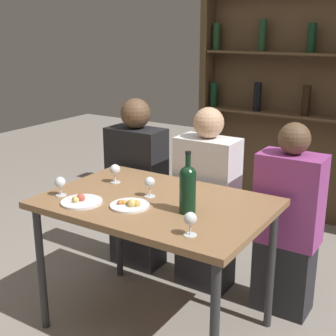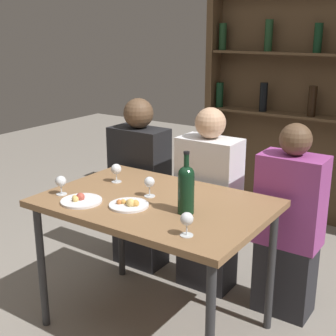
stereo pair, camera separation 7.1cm
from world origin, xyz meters
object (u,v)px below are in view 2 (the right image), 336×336
object	(u,v)px
food_plate_1	(81,200)
wine_glass_0	(149,183)
seated_person_left	(140,189)
seated_person_center	(208,206)
wine_glass_2	(116,170)
seated_person_right	(288,228)
wine_glass_1	(61,182)
wine_bottle	(186,187)
food_plate_0	(129,204)
wine_glass_3	(187,220)

from	to	relation	value
food_plate_1	wine_glass_0	bearing A→B (deg)	47.39
seated_person_left	seated_person_center	size ratio (longest dim) A/B	1.01
wine_glass_2	seated_person_right	size ratio (longest dim) A/B	0.10
seated_person_right	food_plate_1	bearing A→B (deg)	-136.87
seated_person_center	seated_person_right	xyz separation A→B (m)	(0.54, -0.00, -0.02)
wine_glass_0	wine_glass_2	bearing A→B (deg)	163.94
food_plate_1	seated_person_left	xyz separation A→B (m)	(-0.23, 0.81, -0.22)
wine_glass_1	food_plate_1	size ratio (longest dim) A/B	0.49
food_plate_1	wine_bottle	bearing A→B (deg)	18.93
wine_bottle	food_plate_1	distance (m)	0.58
seated_person_center	seated_person_right	distance (m)	0.54
wine_glass_1	food_plate_1	distance (m)	0.18
wine_glass_0	wine_glass_1	xyz separation A→B (m)	(-0.42, -0.25, -0.01)
wine_bottle	seated_person_center	distance (m)	0.74
food_plate_1	seated_person_center	distance (m)	0.90
seated_person_left	wine_glass_0	bearing A→B (deg)	-48.05
wine_glass_0	food_plate_1	xyz separation A→B (m)	(-0.25, -0.27, -0.07)
wine_glass_1	food_plate_1	xyz separation A→B (m)	(0.17, -0.03, -0.06)
food_plate_0	seated_person_center	bearing A→B (deg)	84.18
wine_glass_0	wine_glass_1	bearing A→B (deg)	-149.64
food_plate_0	wine_glass_1	bearing A→B (deg)	-170.95
wine_glass_3	seated_person_center	xyz separation A→B (m)	(-0.36, 0.84, -0.29)
wine_bottle	food_plate_0	distance (m)	0.33
wine_glass_0	seated_person_left	bearing A→B (deg)	131.95
wine_bottle	wine_glass_0	xyz separation A→B (m)	(-0.29, 0.09, -0.06)
seated_person_right	wine_glass_2	bearing A→B (deg)	-154.26
wine_glass_3	seated_person_center	size ratio (longest dim) A/B	0.09
wine_bottle	food_plate_1	bearing A→B (deg)	-161.07
wine_glass_1	food_plate_0	xyz separation A→B (m)	(0.42, 0.07, -0.06)
wine_glass_0	seated_person_left	xyz separation A→B (m)	(-0.48, 0.53, -0.29)
wine_glass_1	food_plate_1	bearing A→B (deg)	-8.55
wine_glass_3	wine_glass_2	bearing A→B (deg)	151.63
wine_bottle	wine_glass_1	size ratio (longest dim) A/B	2.94
wine_glass_2	food_plate_1	xyz separation A→B (m)	(0.06, -0.36, -0.07)
wine_glass_0	wine_glass_1	world-z (taller)	wine_glass_0
food_plate_0	seated_person_center	distance (m)	0.75
wine_glass_3	wine_bottle	bearing A→B (deg)	122.75
wine_glass_0	wine_glass_1	distance (m)	0.49
food_plate_0	food_plate_1	distance (m)	0.27
seated_person_center	wine_glass_2	bearing A→B (deg)	-130.90
wine_glass_0	seated_person_right	world-z (taller)	seated_person_right
seated_person_center	seated_person_right	bearing A→B (deg)	-0.00
seated_person_left	seated_person_center	distance (m)	0.55
wine_glass_0	seated_person_right	bearing A→B (deg)	41.18
wine_glass_3	seated_person_left	distance (m)	1.27
wine_bottle	wine_glass_2	size ratio (longest dim) A/B	2.82
wine_glass_1	seated_person_center	bearing A→B (deg)	57.54
wine_glass_0	food_plate_1	size ratio (longest dim) A/B	0.52
seated_person_left	wine_glass_2	bearing A→B (deg)	-69.20
wine_glass_3	seated_person_center	world-z (taller)	seated_person_center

